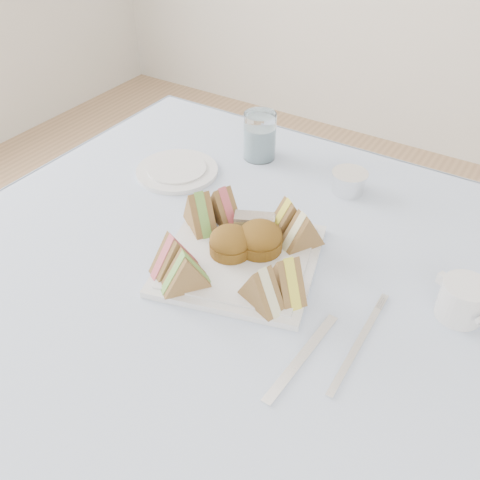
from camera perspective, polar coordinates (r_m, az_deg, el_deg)
The scene contains 21 objects.
floor at distance 1.54m, azimuth -1.68°, elevation -23.60°, with size 4.00×4.00×0.00m, color #9E7751.
table at distance 1.23m, azimuth -2.01°, elevation -15.53°, with size 0.90×0.90×0.74m, color brown.
tablecloth at distance 0.95m, azimuth -2.50°, elevation -2.25°, with size 1.02×1.02×0.01m, color silver.
serving_plate at distance 0.94m, azimuth 0.00°, elevation -2.10°, with size 0.26×0.26×0.01m, color silver.
sandwich_fl_a at distance 0.89m, azimuth -7.09°, elevation -1.40°, with size 0.08×0.04×0.07m, color #A17342, non-canonical shape.
sandwich_fl_b at distance 0.86m, azimuth -5.87°, elevation -3.21°, with size 0.08×0.04×0.07m, color #A17342, non-canonical shape.
sandwich_fr_a at distance 0.85m, azimuth 5.04°, elevation -3.80°, with size 0.08×0.04×0.07m, color #A17342, non-canonical shape.
sandwich_fr_b at distance 0.83m, azimuth 2.30°, elevation -4.90°, with size 0.08×0.04×0.07m, color #A17342, non-canonical shape.
sandwich_bl_a at distance 0.98m, azimuth -4.35°, elevation 3.24°, with size 0.09×0.04×0.08m, color #A17342, non-canonical shape.
sandwich_bl_b at distance 1.00m, azimuth -1.91°, elevation 3.87°, with size 0.08×0.04×0.07m, color #A17342, non-canonical shape.
sandwich_br_a at distance 0.94m, azimuth 6.70°, elevation 1.12°, with size 0.08×0.04×0.07m, color #A17342, non-canonical shape.
sandwich_br_b at distance 0.97m, azimuth 5.17°, elevation 2.59°, with size 0.08×0.04×0.07m, color #A17342, non-canonical shape.
scone_left at distance 0.93m, azimuth -1.03°, elevation -0.24°, with size 0.07×0.07×0.05m, color brown.
scone_right at distance 0.93m, azimuth 2.15°, elevation 0.18°, with size 0.08×0.08×0.05m, color brown.
pastry_slice at distance 0.98m, azimuth 1.58°, elevation 1.80°, with size 0.07×0.03×0.03m, color #E5D98B.
side_plate at distance 1.19m, azimuth -6.72°, elevation 7.32°, with size 0.18×0.18×0.01m, color silver.
water_glass at distance 1.22m, azimuth 2.11°, elevation 11.03°, with size 0.07×0.07×0.11m, color white.
tea_strainer at distance 1.13m, azimuth 11.53°, elevation 5.97°, with size 0.07×0.07×0.04m, color silver.
knife at distance 0.80m, azimuth 6.65°, elevation -12.29°, with size 0.02×0.19×0.00m, color silver.
fork at distance 0.82m, azimuth 12.20°, elevation -11.35°, with size 0.01×0.19×0.00m, color silver.
creamer_jug at distance 0.90m, azimuth 22.64°, elevation -5.95°, with size 0.07×0.07×0.06m, color silver.
Camera 1 is at (0.42, -0.58, 1.36)m, focal length 40.00 mm.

